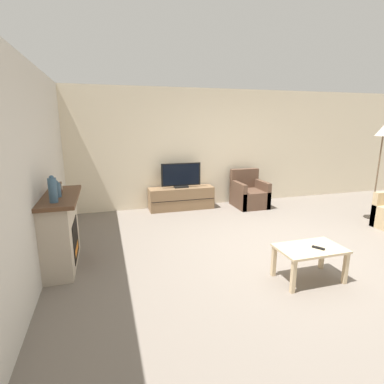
{
  "coord_description": "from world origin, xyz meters",
  "views": [
    {
      "loc": [
        -2.61,
        -3.73,
        1.95
      ],
      "look_at": [
        -1.28,
        0.79,
        0.85
      ],
      "focal_mm": 28.0,
      "sensor_mm": 36.0,
      "label": 1
    }
  ],
  "objects_px": {
    "tv": "(181,176)",
    "mantel_vase_left": "(53,190)",
    "mantel_vase_centre_left": "(57,189)",
    "armchair": "(249,195)",
    "fireplace": "(61,230)",
    "floor_lamp": "(383,139)",
    "remote": "(318,248)",
    "mantel_clock": "(59,188)",
    "coffee_table": "(310,253)",
    "tv_stand": "(181,198)"
  },
  "relations": [
    {
      "from": "tv",
      "to": "mantel_vase_left",
      "type": "bearing_deg",
      "value": -130.95
    },
    {
      "from": "tv",
      "to": "mantel_vase_centre_left",
      "type": "bearing_deg",
      "value": -134.25
    },
    {
      "from": "tv",
      "to": "armchair",
      "type": "relative_size",
      "value": 1.06
    },
    {
      "from": "fireplace",
      "to": "floor_lamp",
      "type": "relative_size",
      "value": 0.66
    },
    {
      "from": "remote",
      "to": "floor_lamp",
      "type": "relative_size",
      "value": 0.08
    },
    {
      "from": "fireplace",
      "to": "mantel_vase_left",
      "type": "distance_m",
      "value": 0.75
    },
    {
      "from": "mantel_vase_centre_left",
      "to": "mantel_clock",
      "type": "relative_size",
      "value": 1.48
    },
    {
      "from": "mantel_clock",
      "to": "coffee_table",
      "type": "bearing_deg",
      "value": -25.57
    },
    {
      "from": "tv",
      "to": "remote",
      "type": "relative_size",
      "value": 6.13
    },
    {
      "from": "armchair",
      "to": "mantel_clock",
      "type": "bearing_deg",
      "value": -154.09
    },
    {
      "from": "floor_lamp",
      "to": "remote",
      "type": "bearing_deg",
      "value": -147.14
    },
    {
      "from": "mantel_clock",
      "to": "coffee_table",
      "type": "height_order",
      "value": "mantel_clock"
    },
    {
      "from": "mantel_vase_left",
      "to": "armchair",
      "type": "relative_size",
      "value": 0.39
    },
    {
      "from": "tv",
      "to": "floor_lamp",
      "type": "bearing_deg",
      "value": -25.47
    },
    {
      "from": "mantel_vase_left",
      "to": "remote",
      "type": "xyz_separation_m",
      "value": [
        3.08,
        -0.99,
        -0.72
      ]
    },
    {
      "from": "tv_stand",
      "to": "floor_lamp",
      "type": "height_order",
      "value": "floor_lamp"
    },
    {
      "from": "armchair",
      "to": "coffee_table",
      "type": "height_order",
      "value": "armchair"
    },
    {
      "from": "tv_stand",
      "to": "remote",
      "type": "height_order",
      "value": "tv_stand"
    },
    {
      "from": "coffee_table",
      "to": "mantel_vase_centre_left",
      "type": "bearing_deg",
      "value": 157.97
    },
    {
      "from": "coffee_table",
      "to": "armchair",
      "type": "bearing_deg",
      "value": 75.77
    },
    {
      "from": "coffee_table",
      "to": "tv",
      "type": "bearing_deg",
      "value": 102.02
    },
    {
      "from": "floor_lamp",
      "to": "fireplace",
      "type": "bearing_deg",
      "value": -175.47
    },
    {
      "from": "mantel_vase_centre_left",
      "to": "tv",
      "type": "bearing_deg",
      "value": 45.75
    },
    {
      "from": "tv",
      "to": "remote",
      "type": "height_order",
      "value": "tv"
    },
    {
      "from": "fireplace",
      "to": "mantel_clock",
      "type": "relative_size",
      "value": 8.43
    },
    {
      "from": "remote",
      "to": "armchair",
      "type": "bearing_deg",
      "value": 44.17
    },
    {
      "from": "mantel_clock",
      "to": "coffee_table",
      "type": "xyz_separation_m",
      "value": [
        3.01,
        -1.44,
        -0.71
      ]
    },
    {
      "from": "tv_stand",
      "to": "fireplace",
      "type": "bearing_deg",
      "value": -135.64
    },
    {
      "from": "armchair",
      "to": "remote",
      "type": "xyz_separation_m",
      "value": [
        -0.77,
        -3.36,
        0.16
      ]
    },
    {
      "from": "mantel_clock",
      "to": "mantel_vase_centre_left",
      "type": "bearing_deg",
      "value": -90.2
    },
    {
      "from": "tv_stand",
      "to": "remote",
      "type": "relative_size",
      "value": 9.98
    },
    {
      "from": "fireplace",
      "to": "floor_lamp",
      "type": "xyz_separation_m",
      "value": [
        5.94,
        0.47,
        1.12
      ]
    },
    {
      "from": "tv_stand",
      "to": "tv",
      "type": "height_order",
      "value": "tv"
    },
    {
      "from": "fireplace",
      "to": "remote",
      "type": "bearing_deg",
      "value": -23.87
    },
    {
      "from": "tv",
      "to": "remote",
      "type": "bearing_deg",
      "value": -77.1
    },
    {
      "from": "mantel_vase_centre_left",
      "to": "remote",
      "type": "bearing_deg",
      "value": -22.49
    },
    {
      "from": "mantel_vase_left",
      "to": "tv",
      "type": "height_order",
      "value": "mantel_vase_left"
    },
    {
      "from": "fireplace",
      "to": "tv",
      "type": "bearing_deg",
      "value": 44.34
    },
    {
      "from": "mantel_clock",
      "to": "mantel_vase_left",
      "type": "bearing_deg",
      "value": -90.09
    },
    {
      "from": "mantel_vase_centre_left",
      "to": "floor_lamp",
      "type": "xyz_separation_m",
      "value": [
        5.93,
        0.57,
        0.53
      ]
    },
    {
      "from": "mantel_vase_left",
      "to": "mantel_clock",
      "type": "xyz_separation_m",
      "value": [
        0.0,
        0.51,
        -0.08
      ]
    },
    {
      "from": "mantel_vase_centre_left",
      "to": "armchair",
      "type": "relative_size",
      "value": 0.26
    },
    {
      "from": "mantel_vase_left",
      "to": "coffee_table",
      "type": "xyz_separation_m",
      "value": [
        3.01,
        -0.93,
        -0.79
      ]
    },
    {
      "from": "fireplace",
      "to": "remote",
      "type": "height_order",
      "value": "fireplace"
    },
    {
      "from": "mantel_vase_left",
      "to": "floor_lamp",
      "type": "bearing_deg",
      "value": 8.17
    },
    {
      "from": "fireplace",
      "to": "coffee_table",
      "type": "relative_size",
      "value": 1.54
    },
    {
      "from": "coffee_table",
      "to": "floor_lamp",
      "type": "relative_size",
      "value": 0.43
    },
    {
      "from": "mantel_clock",
      "to": "tv",
      "type": "xyz_separation_m",
      "value": [
        2.25,
        2.09,
        -0.31
      ]
    },
    {
      "from": "mantel_vase_left",
      "to": "mantel_vase_centre_left",
      "type": "height_order",
      "value": "mantel_vase_left"
    },
    {
      "from": "tv",
      "to": "coffee_table",
      "type": "bearing_deg",
      "value": -77.98
    }
  ]
}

